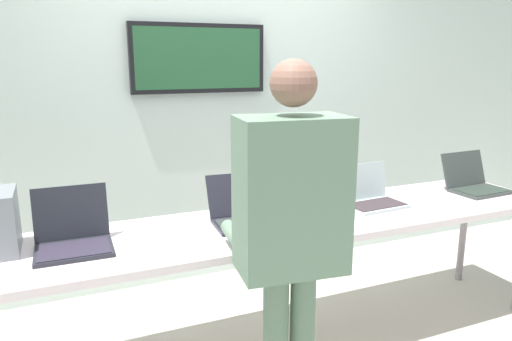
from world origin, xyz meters
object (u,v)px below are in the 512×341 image
at_px(laptop_station_1, 243,212).
at_px(person, 290,223).
at_px(workbench, 283,228).
at_px(laptop_station_2, 370,196).
at_px(laptop_station_0, 73,235).
at_px(laptop_station_3, 474,182).

xyz_separation_m(laptop_station_1, person, (-0.06, -0.69, 0.17)).
bearing_deg(workbench, laptop_station_1, 163.44).
height_order(laptop_station_1, person, person).
bearing_deg(laptop_station_2, laptop_station_0, -179.34).
bearing_deg(person, workbench, 66.06).
bearing_deg(person, laptop_station_1, 85.06).
bearing_deg(person, laptop_station_2, 36.87).
relative_size(workbench, laptop_station_0, 9.96).
bearing_deg(laptop_station_3, person, -159.20).
height_order(workbench, laptop_station_1, laptop_station_1).
distance_m(laptop_station_1, laptop_station_2, 0.84).
bearing_deg(laptop_station_0, laptop_station_2, 0.66).
height_order(laptop_station_1, laptop_station_3, laptop_station_3).
distance_m(laptop_station_2, person, 1.14).
relative_size(laptop_station_0, laptop_station_3, 0.91).
height_order(laptop_station_3, person, person).
distance_m(laptop_station_2, laptop_station_3, 0.87).
bearing_deg(workbench, person, -113.94).
relative_size(workbench, laptop_station_3, 9.02).
bearing_deg(workbench, laptop_station_0, 178.21).
distance_m(laptop_station_3, person, 1.90).
relative_size(laptop_station_1, laptop_station_3, 0.96).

